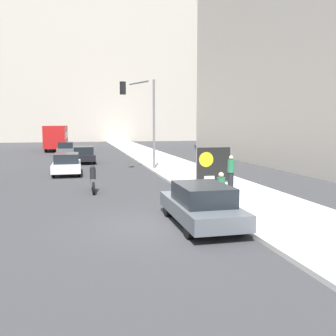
% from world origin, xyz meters
% --- Properties ---
extents(ground_plane, '(160.00, 160.00, 0.00)m').
position_xyz_m(ground_plane, '(0.00, 0.00, 0.00)').
color(ground_plane, '#38383A').
extents(sidewalk_curb, '(4.32, 90.00, 0.14)m').
position_xyz_m(sidewalk_curb, '(4.50, 15.00, 0.07)').
color(sidewalk_curb, beige).
rests_on(sidewalk_curb, ground_plane).
extents(building_backdrop_far, '(52.00, 12.00, 31.30)m').
position_xyz_m(building_backdrop_far, '(-2.00, 66.06, 15.65)').
color(building_backdrop_far, '#BCB2A3').
rests_on(building_backdrop_far, ground_plane).
extents(building_backdrop_right, '(10.00, 32.00, 18.83)m').
position_xyz_m(building_backdrop_right, '(16.51, 16.47, 9.42)').
color(building_backdrop_right, '#BCB2A3').
rests_on(building_backdrop_right, ground_plane).
extents(seated_protester, '(0.95, 0.77, 1.22)m').
position_xyz_m(seated_protester, '(3.04, 2.44, 0.80)').
color(seated_protester, '#474C56').
rests_on(seated_protester, sidewalk_curb).
extents(jogger_on_sidewalk, '(0.34, 0.34, 1.64)m').
position_xyz_m(jogger_on_sidewalk, '(4.68, 5.36, 0.97)').
color(jogger_on_sidewalk, black).
rests_on(jogger_on_sidewalk, sidewalk_curb).
extents(protest_banner, '(1.99, 0.06, 1.92)m').
position_xyz_m(protest_banner, '(4.45, 7.21, 1.15)').
color(protest_banner, slate).
rests_on(protest_banner, sidewalk_curb).
extents(traffic_light_pole, '(2.54, 2.31, 6.24)m').
position_xyz_m(traffic_light_pole, '(1.84, 14.10, 4.29)').
color(traffic_light_pole, slate).
rests_on(traffic_light_pole, sidewalk_curb).
extents(parked_car_curbside, '(1.79, 4.37, 1.36)m').
position_xyz_m(parked_car_curbside, '(1.32, -0.21, 0.69)').
color(parked_car_curbside, '#565B60').
rests_on(parked_car_curbside, ground_plane).
extents(car_on_road_nearest, '(1.77, 4.34, 1.40)m').
position_xyz_m(car_on_road_nearest, '(-3.35, 13.71, 0.70)').
color(car_on_road_nearest, white).
rests_on(car_on_road_nearest, ground_plane).
extents(car_on_road_midblock, '(1.86, 4.25, 1.41)m').
position_xyz_m(car_on_road_midblock, '(-2.19, 21.03, 0.71)').
color(car_on_road_midblock, black).
rests_on(car_on_road_midblock, ground_plane).
extents(car_on_road_distant, '(1.73, 4.48, 1.42)m').
position_xyz_m(car_on_road_distant, '(-3.93, 29.33, 0.71)').
color(car_on_road_distant, '#565B60').
rests_on(car_on_road_distant, ground_plane).
extents(city_bus_on_road, '(2.48, 11.24, 3.09)m').
position_xyz_m(city_bus_on_road, '(-5.36, 38.70, 1.78)').
color(city_bus_on_road, red).
rests_on(city_bus_on_road, ground_plane).
extents(motorcycle_on_road, '(0.28, 2.09, 1.30)m').
position_xyz_m(motorcycle_on_road, '(-1.91, 6.72, 0.55)').
color(motorcycle_on_road, '#565B60').
rests_on(motorcycle_on_road, ground_plane).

